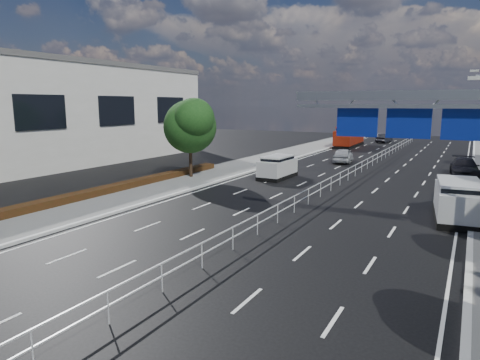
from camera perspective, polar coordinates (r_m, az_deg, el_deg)
The scene contains 15 objects.
ground at distance 15.59m, azimuth -8.43°, elevation -13.47°, with size 160.00×160.00×0.00m, color black.
kerb_near at distance 21.91m, azimuth -27.78°, elevation -7.36°, with size 0.25×140.00×0.15m, color silver.
kerb_far at distance 12.91m, azimuth 27.85°, elevation -19.55°, with size 0.25×140.00×0.15m, color silver.
median_fence at distance 35.41m, azimuth 13.95°, elevation 0.59°, with size 0.05×85.00×1.02m.
hedge_near at distance 28.03m, azimuth -24.28°, elevation -2.83°, with size 1.00×36.00×0.44m, color black.
overhead_gantry at distance 21.50m, azimuth 23.52°, elevation 7.68°, with size 10.24×0.38×7.45m.
near_building at distance 48.59m, azimuth -24.51°, elevation 7.80°, with size 12.00×38.00×10.00m, color beige.
near_tree_back at distance 35.89m, azimuth -6.65°, elevation 7.51°, with size 4.84×4.51×6.69m.
white_minivan at distance 36.24m, azimuth 5.03°, elevation 1.72°, with size 1.99×4.43×1.91m.
red_bus at distance 65.30m, azimuth 14.37°, elevation 5.74°, with size 2.70×10.14×3.01m.
near_car_silver at distance 47.21m, azimuth 13.59°, elevation 3.23°, with size 1.82×4.52×1.54m, color #A8AAB0.
near_car_dark at distance 73.41m, azimuth 18.67°, elevation 5.30°, with size 1.49×4.28×1.41m, color black.
silver_minivan at distance 25.87m, azimuth 27.07°, elevation -2.49°, with size 2.77×5.40×2.15m.
parked_car_teal at distance 30.33m, azimuth 27.28°, elevation -1.54°, with size 2.23×4.84×1.35m, color #186D6F.
parked_car_dark at distance 41.70m, azimuth 27.75°, elevation 1.48°, with size 2.19×5.39×1.56m, color black.
Camera 1 is at (8.71, -11.35, 6.22)m, focal length 32.00 mm.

